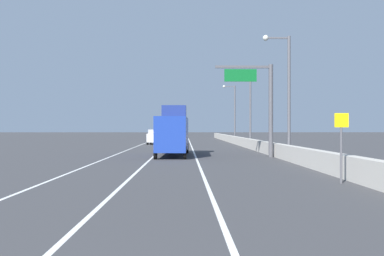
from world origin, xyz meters
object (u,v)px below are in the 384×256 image
object	(u,v)px
lamp_post_right_fourth	(233,109)
lamp_post_right_third	(248,102)
car_black_1	(179,134)
car_red_2	(166,134)
car_white_0	(155,137)
speed_advisory_sign	(341,142)
box_truck	(173,132)
overhead_sign_gantry	(262,99)
lamp_post_right_second	(285,87)

from	to	relation	value
lamp_post_right_fourth	lamp_post_right_third	bearing A→B (deg)	-91.19
car_black_1	car_red_2	bearing A→B (deg)	-178.42
car_white_0	lamp_post_right_fourth	bearing A→B (deg)	36.16
car_white_0	car_black_1	size ratio (longest dim) A/B	1.05
speed_advisory_sign	car_red_2	size ratio (longest dim) A/B	0.67
lamp_post_right_fourth	box_truck	size ratio (longest dim) A/B	1.05
car_black_1	overhead_sign_gantry	bearing A→B (deg)	-82.95
speed_advisory_sign	lamp_post_right_third	xyz separation A→B (m)	(1.08, 33.66, 3.72)
car_white_0	box_truck	world-z (taller)	box_truck
speed_advisory_sign	lamp_post_right_second	distance (m)	15.00
box_truck	car_black_1	bearing A→B (deg)	90.30
lamp_post_right_fourth	car_white_0	size ratio (longest dim) A/B	1.98
lamp_post_right_second	lamp_post_right_fourth	distance (m)	38.35
lamp_post_right_third	lamp_post_right_fourth	bearing A→B (deg)	88.81
lamp_post_right_fourth	car_black_1	xyz separation A→B (m)	(-9.44, 24.19, -4.45)
overhead_sign_gantry	car_white_0	bearing A→B (deg)	111.00
lamp_post_right_second	speed_advisory_sign	bearing A→B (deg)	-94.23
lamp_post_right_second	car_white_0	bearing A→B (deg)	112.43
lamp_post_right_third	car_black_1	world-z (taller)	lamp_post_right_third
lamp_post_right_second	lamp_post_right_third	size ratio (longest dim) A/B	1.00
car_red_2	box_truck	distance (m)	58.96
lamp_post_right_fourth	car_white_0	xyz separation A→B (m)	(-12.47, -9.12, -4.42)
overhead_sign_gantry	lamp_post_right_second	xyz separation A→B (m)	(1.51, -1.75, 0.76)
lamp_post_right_fourth	box_truck	xyz separation A→B (m)	(-9.13, -34.76, -3.49)
speed_advisory_sign	lamp_post_right_second	size ratio (longest dim) A/B	0.32
car_black_1	lamp_post_right_third	bearing A→B (deg)	-78.23
speed_advisory_sign	car_red_2	bearing A→B (deg)	97.92
overhead_sign_gantry	box_truck	distance (m)	7.92
lamp_post_right_fourth	car_white_0	world-z (taller)	lamp_post_right_fourth
car_red_2	car_white_0	bearing A→B (deg)	-90.50
lamp_post_right_fourth	car_red_2	world-z (taller)	lamp_post_right_fourth
overhead_sign_gantry	lamp_post_right_third	world-z (taller)	lamp_post_right_third
lamp_post_right_fourth	box_truck	distance (m)	36.10
overhead_sign_gantry	lamp_post_right_fourth	distance (m)	36.65
speed_advisory_sign	lamp_post_right_third	distance (m)	33.89
overhead_sign_gantry	lamp_post_right_fourth	bearing A→B (deg)	86.99
lamp_post_right_third	car_white_0	distance (m)	16.33
speed_advisory_sign	car_white_0	distance (m)	45.09
speed_advisory_sign	lamp_post_right_second	bearing A→B (deg)	85.77
overhead_sign_gantry	car_red_2	world-z (taller)	overhead_sign_gantry
lamp_post_right_fourth	lamp_post_right_second	bearing A→B (deg)	-90.61
speed_advisory_sign	car_black_1	bearing A→B (deg)	95.90
overhead_sign_gantry	lamp_post_right_third	bearing A→B (deg)	84.99
car_black_1	box_truck	distance (m)	58.96
lamp_post_right_second	car_red_2	xyz separation A→B (m)	(-11.77, 62.46, -4.48)
lamp_post_right_fourth	overhead_sign_gantry	bearing A→B (deg)	-93.01
lamp_post_right_fourth	car_red_2	distance (m)	27.39
car_red_2	lamp_post_right_fourth	bearing A→B (deg)	-63.20
speed_advisory_sign	box_truck	size ratio (longest dim) A/B	0.33
lamp_post_right_third	car_red_2	bearing A→B (deg)	105.23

